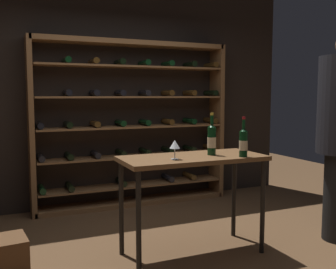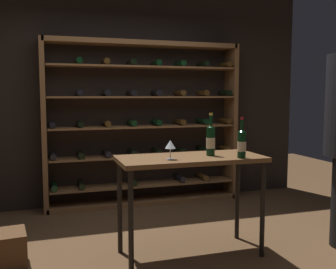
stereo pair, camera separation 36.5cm
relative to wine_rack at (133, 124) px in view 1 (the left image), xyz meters
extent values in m
plane|color=brown|center=(-0.29, -1.68, -1.06)|extent=(9.77, 9.77, 0.00)
cube|color=black|center=(-0.29, 0.21, 0.42)|extent=(5.22, 0.10, 2.96)
cube|color=brown|center=(-1.27, 0.00, 0.00)|extent=(0.06, 0.32, 2.13)
cube|color=brown|center=(1.25, 0.00, 0.00)|extent=(0.06, 0.32, 2.13)
cube|color=brown|center=(-0.01, 0.00, 1.03)|extent=(2.52, 0.32, 0.06)
cube|color=brown|center=(-0.01, 0.00, -1.03)|extent=(2.52, 0.32, 0.06)
cube|color=brown|center=(-0.01, 0.00, -0.81)|extent=(2.44, 0.32, 0.02)
cylinder|color=black|center=(-1.17, 0.00, -0.75)|extent=(0.08, 0.30, 0.08)
cylinder|color=black|center=(-0.84, 0.00, -0.75)|extent=(0.08, 0.30, 0.08)
cylinder|color=black|center=(-0.17, 0.00, -0.75)|extent=(0.08, 0.30, 0.08)
cylinder|color=black|center=(0.49, 0.00, -0.75)|extent=(0.08, 0.30, 0.08)
cylinder|color=#4C3314|center=(0.82, 0.00, -0.75)|extent=(0.08, 0.30, 0.08)
cube|color=brown|center=(-0.01, 0.00, -0.42)|extent=(2.44, 0.32, 0.02)
cylinder|color=black|center=(-1.17, 0.00, -0.37)|extent=(0.08, 0.30, 0.08)
cylinder|color=black|center=(-0.84, 0.00, -0.37)|extent=(0.08, 0.30, 0.08)
cylinder|color=black|center=(-0.50, 0.00, -0.37)|extent=(0.08, 0.30, 0.08)
cylinder|color=black|center=(-0.17, 0.00, -0.37)|extent=(0.08, 0.30, 0.08)
cylinder|color=black|center=(0.16, 0.00, -0.37)|extent=(0.08, 0.30, 0.08)
cylinder|color=black|center=(0.49, 0.00, -0.37)|extent=(0.08, 0.30, 0.08)
cylinder|color=black|center=(0.82, 0.00, -0.37)|extent=(0.08, 0.30, 0.08)
cylinder|color=#4C3314|center=(1.15, 0.00, -0.37)|extent=(0.08, 0.30, 0.08)
cube|color=brown|center=(-0.01, 0.00, -0.03)|extent=(2.44, 0.32, 0.02)
cylinder|color=black|center=(-1.17, 0.00, 0.02)|extent=(0.08, 0.30, 0.08)
cylinder|color=black|center=(-0.84, 0.00, 0.02)|extent=(0.08, 0.30, 0.08)
cylinder|color=#4C3314|center=(-0.50, 0.00, 0.02)|extent=(0.08, 0.30, 0.08)
cylinder|color=black|center=(-0.17, 0.00, 0.02)|extent=(0.08, 0.30, 0.08)
cylinder|color=black|center=(0.16, 0.00, 0.02)|extent=(0.08, 0.30, 0.08)
cylinder|color=#4C3314|center=(0.49, 0.00, 0.02)|extent=(0.08, 0.30, 0.08)
cylinder|color=black|center=(0.82, 0.00, 0.02)|extent=(0.08, 0.30, 0.08)
cylinder|color=#4C3314|center=(1.15, 0.00, 0.02)|extent=(0.08, 0.30, 0.08)
cube|color=brown|center=(-0.01, 0.00, 0.35)|extent=(2.44, 0.32, 0.02)
cylinder|color=black|center=(-0.84, 0.00, 0.41)|extent=(0.08, 0.30, 0.08)
cylinder|color=black|center=(-0.50, 0.00, 0.41)|extent=(0.08, 0.30, 0.08)
cylinder|color=black|center=(-0.17, 0.00, 0.41)|extent=(0.08, 0.30, 0.08)
cylinder|color=black|center=(0.16, 0.00, 0.41)|extent=(0.08, 0.30, 0.08)
cylinder|color=#4C3314|center=(0.49, 0.00, 0.41)|extent=(0.08, 0.30, 0.08)
cylinder|color=#4C3314|center=(0.82, 0.00, 0.41)|extent=(0.08, 0.30, 0.08)
cylinder|color=black|center=(1.15, 0.00, 0.41)|extent=(0.08, 0.30, 0.08)
cube|color=brown|center=(-0.01, 0.00, 0.74)|extent=(2.44, 0.32, 0.02)
cylinder|color=black|center=(-0.84, 0.00, 0.79)|extent=(0.08, 0.30, 0.08)
cylinder|color=#4C3314|center=(-0.50, 0.00, 0.79)|extent=(0.08, 0.30, 0.08)
cylinder|color=black|center=(-0.17, 0.00, 0.79)|extent=(0.08, 0.30, 0.08)
cylinder|color=black|center=(0.16, 0.00, 0.79)|extent=(0.08, 0.30, 0.08)
cylinder|color=black|center=(0.49, 0.00, 0.79)|extent=(0.08, 0.30, 0.08)
cylinder|color=black|center=(0.82, 0.00, 0.79)|extent=(0.08, 0.30, 0.08)
cylinder|color=#4C3314|center=(1.15, 0.00, 0.79)|extent=(0.08, 0.30, 0.08)
cube|color=brown|center=(-0.03, -1.76, -0.18)|extent=(1.29, 0.57, 0.04)
cylinder|color=black|center=(-0.63, -2.00, -0.63)|extent=(0.04, 0.04, 0.86)
cylinder|color=black|center=(0.56, -2.00, -0.63)|extent=(0.04, 0.04, 0.86)
cylinder|color=black|center=(-0.63, -1.53, -0.63)|extent=(0.04, 0.04, 0.86)
cylinder|color=black|center=(0.56, -1.53, -0.63)|extent=(0.04, 0.04, 0.86)
cylinder|color=black|center=(0.36, -1.98, -0.05)|extent=(0.07, 0.07, 0.23)
cone|color=black|center=(0.36, -1.98, 0.07)|extent=(0.07, 0.07, 0.03)
cylinder|color=black|center=(0.36, -1.98, 0.13)|extent=(0.03, 0.03, 0.08)
cylinder|color=maroon|center=(0.36, -1.98, 0.18)|extent=(0.03, 0.03, 0.02)
cylinder|color=#C6B28C|center=(0.36, -1.98, -0.06)|extent=(0.07, 0.07, 0.09)
cylinder|color=black|center=(0.16, -1.77, -0.04)|extent=(0.08, 0.08, 0.25)
cone|color=black|center=(0.16, -1.77, 0.10)|extent=(0.08, 0.08, 0.03)
cylinder|color=black|center=(0.16, -1.77, 0.15)|extent=(0.03, 0.03, 0.08)
cylinder|color=#B7932D|center=(0.16, -1.77, 0.21)|extent=(0.03, 0.03, 0.02)
cylinder|color=#C6B28C|center=(0.16, -1.77, -0.05)|extent=(0.08, 0.08, 0.10)
cylinder|color=silver|center=(-0.25, -1.87, -0.16)|extent=(0.07, 0.07, 0.00)
cylinder|color=silver|center=(-0.25, -1.87, -0.12)|extent=(0.01, 0.01, 0.09)
cone|color=silver|center=(-0.25, -1.87, -0.04)|extent=(0.09, 0.09, 0.07)
cylinder|color=#590A14|center=(-0.25, -1.87, -0.05)|extent=(0.05, 0.05, 0.02)
camera|label=1|loc=(-1.60, -4.83, 0.38)|focal=41.75mm
camera|label=2|loc=(-1.26, -4.96, 0.38)|focal=41.75mm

